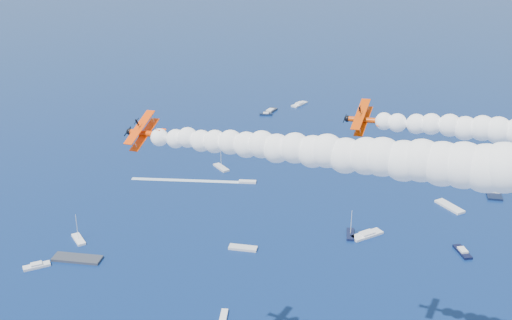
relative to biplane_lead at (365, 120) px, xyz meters
The scene contains 5 objects.
biplane_lead is the anchor object (origin of this frame).
biplane_trail 36.34m from the biplane_lead, 142.27° to the right, with size 7.12×7.99×4.81m, color #FF4005, non-canonical shape.
smoke_trail_trail 19.11m from the biplane_lead, 70.01° to the right, with size 71.93×15.32×12.91m, color white, non-canonical shape.
spectator_boats 104.10m from the biplane_lead, 101.34° to the left, with size 213.67×170.19×0.70m.
boat_wakes 67.69m from the biplane_lead, 124.38° to the left, with size 179.44×101.15×0.04m.
Camera 1 is at (54.08, -58.55, 92.04)m, focal length 43.73 mm.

